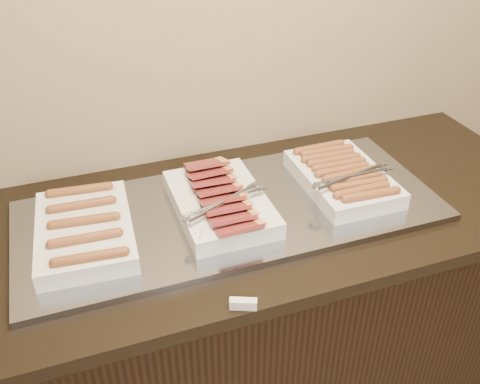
{
  "coord_description": "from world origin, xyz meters",
  "views": [
    {
      "loc": [
        -0.39,
        0.94,
        1.8
      ],
      "look_at": [
        0.04,
        2.13,
        0.97
      ],
      "focal_mm": 40.0,
      "sensor_mm": 36.0,
      "label": 1
    }
  ],
  "objects_px": {
    "dish_center": "(220,202)",
    "dish_right": "(343,177)",
    "warming_tray": "(231,211)",
    "dish_left": "(85,230)",
    "counter": "(228,323)"
  },
  "relations": [
    {
      "from": "counter",
      "to": "warming_tray",
      "type": "bearing_deg",
      "value": 0.0
    },
    {
      "from": "dish_left",
      "to": "dish_center",
      "type": "xyz_separation_m",
      "value": [
        0.37,
        -0.0,
        0.0
      ]
    },
    {
      "from": "warming_tray",
      "to": "dish_right",
      "type": "bearing_deg",
      "value": -0.62
    },
    {
      "from": "dish_right",
      "to": "dish_center",
      "type": "bearing_deg",
      "value": -179.51
    },
    {
      "from": "dish_left",
      "to": "dish_right",
      "type": "distance_m",
      "value": 0.76
    },
    {
      "from": "warming_tray",
      "to": "counter",
      "type": "bearing_deg",
      "value": 180.0
    },
    {
      "from": "counter",
      "to": "dish_right",
      "type": "relative_size",
      "value": 5.78
    },
    {
      "from": "warming_tray",
      "to": "dish_left",
      "type": "distance_m",
      "value": 0.41
    },
    {
      "from": "counter",
      "to": "dish_center",
      "type": "distance_m",
      "value": 0.5
    },
    {
      "from": "warming_tray",
      "to": "dish_left",
      "type": "xyz_separation_m",
      "value": [
        -0.41,
        0.0,
        0.04
      ]
    },
    {
      "from": "warming_tray",
      "to": "dish_left",
      "type": "relative_size",
      "value": 3.16
    },
    {
      "from": "dish_left",
      "to": "dish_center",
      "type": "height_order",
      "value": "dish_center"
    },
    {
      "from": "dish_center",
      "to": "counter",
      "type": "bearing_deg",
      "value": 11.29
    },
    {
      "from": "dish_center",
      "to": "dish_right",
      "type": "bearing_deg",
      "value": 0.17
    },
    {
      "from": "dish_left",
      "to": "dish_right",
      "type": "height_order",
      "value": "dish_right"
    }
  ]
}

